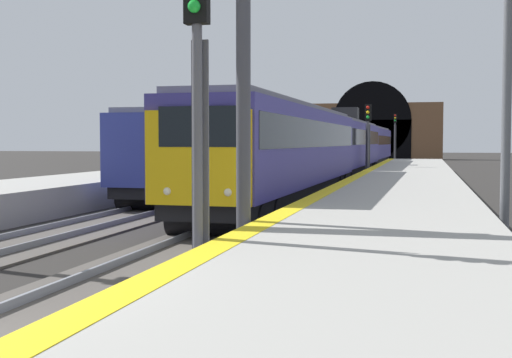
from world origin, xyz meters
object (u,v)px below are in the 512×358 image
object	(u,v)px
train_main_approaching	(345,146)
overhead_signal_gantry	(46,26)
railway_signal_near	(198,96)
catenary_mast_near	(506,74)
train_adjacent_platform	(289,147)
railway_signal_mid	(368,135)
railway_signal_far	(395,134)

from	to	relation	value
train_main_approaching	overhead_signal_gantry	distance (m)	34.04
railway_signal_near	overhead_signal_gantry	size ratio (longest dim) A/B	0.63
railway_signal_near	overhead_signal_gantry	xyz separation A→B (m)	(2.49, 4.10, 1.66)
overhead_signal_gantry	catenary_mast_near	bearing A→B (deg)	-65.12
train_main_approaching	catenary_mast_near	bearing A→B (deg)	14.37
train_main_approaching	train_adjacent_platform	size ratio (longest dim) A/B	1.11
railway_signal_mid	railway_signal_far	xyz separation A→B (m)	(39.12, 0.00, 0.53)
railway_signal_far	overhead_signal_gantry	size ratio (longest dim) A/B	0.68
railway_signal_far	railway_signal_mid	bearing A→B (deg)	0.00
train_main_approaching	railway_signal_near	size ratio (longest dim) A/B	11.31
train_main_approaching	catenary_mast_near	world-z (taller)	catenary_mast_near
railway_signal_near	railway_signal_far	world-z (taller)	railway_signal_far
railway_signal_far	catenary_mast_near	world-z (taller)	catenary_mast_near
railway_signal_far	catenary_mast_near	distance (m)	65.13
train_adjacent_platform	railway_signal_mid	world-z (taller)	railway_signal_mid
train_adjacent_platform	train_main_approaching	bearing A→B (deg)	-126.65
railway_signal_far	catenary_mast_near	xyz separation A→B (m)	(-64.91, -5.28, 0.66)
train_main_approaching	railway_signal_mid	size ratio (longest dim) A/B	12.61
railway_signal_near	catenary_mast_near	world-z (taller)	catenary_mast_near
railway_signal_near	train_main_approaching	bearing A→B (deg)	-177.08
railway_signal_mid	catenary_mast_near	world-z (taller)	catenary_mast_near
train_adjacent_platform	overhead_signal_gantry	xyz separation A→B (m)	(-37.24, -2.25, 2.76)
train_main_approaching	overhead_signal_gantry	xyz separation A→B (m)	(-33.87, 2.25, 2.64)
railway_signal_near	railway_signal_mid	size ratio (longest dim) A/B	1.12
railway_signal_mid	overhead_signal_gantry	xyz separation A→B (m)	(-30.14, 4.10, 1.97)
railway_signal_near	catenary_mast_near	xyz separation A→B (m)	(6.85, -5.28, 0.88)
railway_signal_far	overhead_signal_gantry	distance (m)	69.40
railway_signal_mid	overhead_signal_gantry	size ratio (longest dim) A/B	0.57
train_adjacent_platform	overhead_signal_gantry	world-z (taller)	overhead_signal_gantry
railway_signal_mid	railway_signal_near	bearing A→B (deg)	0.00
railway_signal_far	overhead_signal_gantry	world-z (taller)	overhead_signal_gantry
train_main_approaching	railway_signal_far	xyz separation A→B (m)	(35.40, -1.85, 1.20)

